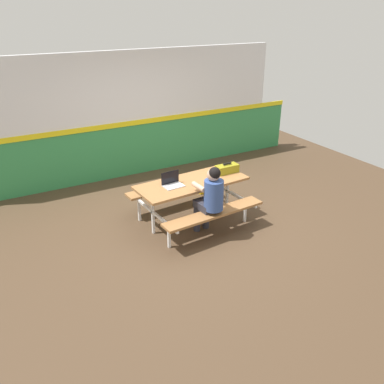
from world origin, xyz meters
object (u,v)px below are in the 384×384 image
at_px(picnic_table_main, 192,191).
at_px(toolbox_grey, 227,169).
at_px(laptop_silver, 172,183).
at_px(student_nearer, 211,196).
at_px(backpack_dark, 205,181).

relative_size(picnic_table_main, toolbox_grey, 4.76).
bearing_deg(picnic_table_main, laptop_silver, 177.78).
relative_size(picnic_table_main, laptop_silver, 5.70).
relative_size(student_nearer, laptop_silver, 3.61).
bearing_deg(laptop_silver, student_nearer, -56.70).
relative_size(picnic_table_main, student_nearer, 1.58).
bearing_deg(toolbox_grey, student_nearer, -139.30).
bearing_deg(student_nearer, laptop_silver, 123.30).
distance_m(picnic_table_main, toolbox_grey, 0.76).
height_order(picnic_table_main, laptop_silver, laptop_silver).
bearing_deg(backpack_dark, picnic_table_main, -131.04).
distance_m(laptop_silver, toolbox_grey, 1.08).
bearing_deg(student_nearer, picnic_table_main, 91.98).
height_order(student_nearer, backpack_dark, student_nearer).
relative_size(laptop_silver, backpack_dark, 0.76).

